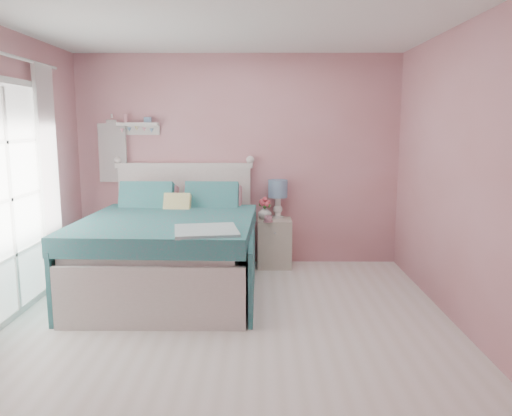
{
  "coord_description": "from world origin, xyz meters",
  "views": [
    {
      "loc": [
        0.27,
        -3.99,
        1.74
      ],
      "look_at": [
        0.23,
        1.2,
        0.87
      ],
      "focal_mm": 35.0,
      "sensor_mm": 36.0,
      "label": 1
    }
  ],
  "objects_px": {
    "bed": "(171,251)",
    "teacup": "(268,219)",
    "nightstand": "(274,243)",
    "vase": "(265,212)",
    "table_lamp": "(278,192)"
  },
  "relations": [
    {
      "from": "table_lamp",
      "to": "teacup",
      "type": "xyz_separation_m",
      "value": [
        -0.12,
        -0.26,
        -0.29
      ]
    },
    {
      "from": "nightstand",
      "to": "teacup",
      "type": "xyz_separation_m",
      "value": [
        -0.08,
        -0.17,
        0.33
      ]
    },
    {
      "from": "table_lamp",
      "to": "teacup",
      "type": "relative_size",
      "value": 5.1
    },
    {
      "from": "bed",
      "to": "teacup",
      "type": "bearing_deg",
      "value": 36.47
    },
    {
      "from": "nightstand",
      "to": "table_lamp",
      "type": "bearing_deg",
      "value": 66.87
    },
    {
      "from": "vase",
      "to": "table_lamp",
      "type": "bearing_deg",
      "value": 28.39
    },
    {
      "from": "bed",
      "to": "vase",
      "type": "xyz_separation_m",
      "value": [
        1.0,
        0.89,
        0.26
      ]
    },
    {
      "from": "nightstand",
      "to": "vase",
      "type": "distance_m",
      "value": 0.4
    },
    {
      "from": "bed",
      "to": "nightstand",
      "type": "relative_size",
      "value": 3.73
    },
    {
      "from": "teacup",
      "to": "bed",
      "type": "bearing_deg",
      "value": -145.73
    },
    {
      "from": "bed",
      "to": "table_lamp",
      "type": "distance_m",
      "value": 1.6
    },
    {
      "from": "vase",
      "to": "teacup",
      "type": "bearing_deg",
      "value": -77.34
    },
    {
      "from": "nightstand",
      "to": "table_lamp",
      "type": "height_order",
      "value": "table_lamp"
    },
    {
      "from": "bed",
      "to": "vase",
      "type": "bearing_deg",
      "value": 43.7
    },
    {
      "from": "bed",
      "to": "teacup",
      "type": "xyz_separation_m",
      "value": [
        1.04,
        0.71,
        0.21
      ]
    }
  ]
}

